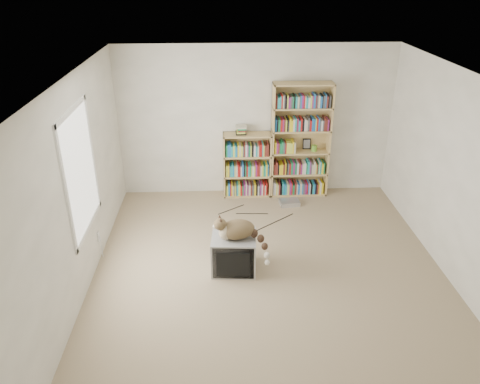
{
  "coord_description": "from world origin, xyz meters",
  "views": [
    {
      "loc": [
        -0.61,
        -4.9,
        3.58
      ],
      "look_at": [
        -0.33,
        1.0,
        0.7
      ],
      "focal_mm": 35.0,
      "sensor_mm": 36.0,
      "label": 1
    }
  ],
  "objects_px": {
    "dvd_player": "(289,203)",
    "bookcase_tall": "(300,143)",
    "crt_tv": "(234,252)",
    "bookcase_short": "(247,167)",
    "cat": "(241,233)"
  },
  "relations": [
    {
      "from": "crt_tv",
      "to": "cat",
      "type": "relative_size",
      "value": 0.84
    },
    {
      "from": "cat",
      "to": "bookcase_tall",
      "type": "relative_size",
      "value": 0.37
    },
    {
      "from": "crt_tv",
      "to": "cat",
      "type": "xyz_separation_m",
      "value": [
        0.09,
        -0.08,
        0.34
      ]
    },
    {
      "from": "cat",
      "to": "dvd_player",
      "type": "xyz_separation_m",
      "value": [
        0.89,
        1.83,
        -0.54
      ]
    },
    {
      "from": "bookcase_tall",
      "to": "bookcase_short",
      "type": "height_order",
      "value": "bookcase_tall"
    },
    {
      "from": "crt_tv",
      "to": "bookcase_short",
      "type": "bearing_deg",
      "value": 86.34
    },
    {
      "from": "bookcase_tall",
      "to": "bookcase_short",
      "type": "xyz_separation_m",
      "value": [
        -0.88,
        -0.0,
        -0.4
      ]
    },
    {
      "from": "crt_tv",
      "to": "dvd_player",
      "type": "relative_size",
      "value": 1.87
    },
    {
      "from": "crt_tv",
      "to": "cat",
      "type": "distance_m",
      "value": 0.36
    },
    {
      "from": "cat",
      "to": "bookcase_tall",
      "type": "distance_m",
      "value": 2.54
    },
    {
      "from": "bookcase_short",
      "to": "dvd_player",
      "type": "relative_size",
      "value": 3.44
    },
    {
      "from": "dvd_player",
      "to": "bookcase_tall",
      "type": "bearing_deg",
      "value": 58.95
    },
    {
      "from": "cat",
      "to": "bookcase_short",
      "type": "bearing_deg",
      "value": 75.35
    },
    {
      "from": "bookcase_short",
      "to": "bookcase_tall",
      "type": "bearing_deg",
      "value": 0.08
    },
    {
      "from": "bookcase_short",
      "to": "crt_tv",
      "type": "bearing_deg",
      "value": -97.73
    }
  ]
}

